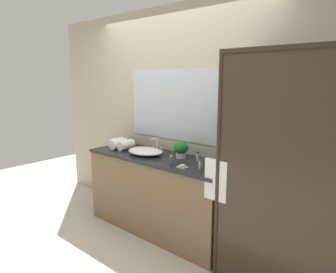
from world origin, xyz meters
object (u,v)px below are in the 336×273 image
object	(u,v)px
soap_dish	(182,166)
rolled_towel_far_edge	(126,145)
faucet	(157,147)
amenity_bottle_body_wash	(198,156)
sink_basin	(145,151)
rolled_towel_middle	(119,144)
amenity_bottle_shampoo	(171,160)
potted_plant	(181,149)
rolled_towel_near_edge	(116,142)
amenity_bottle_lotion	(200,165)

from	to	relation	value
soap_dish	rolled_towel_far_edge	xyz separation A→B (m)	(-1.02, 0.16, 0.04)
faucet	amenity_bottle_body_wash	xyz separation A→B (m)	(0.62, -0.01, -0.01)
sink_basin	rolled_towel_middle	world-z (taller)	rolled_towel_middle
faucet	amenity_bottle_shampoo	world-z (taller)	faucet
faucet	amenity_bottle_body_wash	world-z (taller)	faucet
amenity_bottle_shampoo	rolled_towel_far_edge	bearing A→B (deg)	171.50
sink_basin	rolled_towel_middle	size ratio (longest dim) A/B	1.96
amenity_bottle_body_wash	rolled_towel_far_edge	distance (m)	0.99
faucet	rolled_towel_far_edge	xyz separation A→B (m)	(-0.36, -0.18, 0.00)
amenity_bottle_body_wash	amenity_bottle_shampoo	size ratio (longest dim) A/B	1.03
amenity_bottle_shampoo	potted_plant	bearing A→B (deg)	105.72
faucet	amenity_bottle_body_wash	size ratio (longest dim) A/B	1.82
rolled_towel_middle	soap_dish	bearing A→B (deg)	-7.30
amenity_bottle_shampoo	rolled_towel_far_edge	xyz separation A→B (m)	(-0.85, 0.13, 0.02)
soap_dish	rolled_towel_near_edge	xyz separation A→B (m)	(-1.24, 0.19, 0.04)
potted_plant	rolled_towel_near_edge	size ratio (longest dim) A/B	0.93
sink_basin	soap_dish	bearing A→B (deg)	-12.46
faucet	sink_basin	bearing A→B (deg)	-90.00
potted_plant	rolled_towel_middle	bearing A→B (deg)	-170.64
sink_basin	potted_plant	xyz separation A→B (m)	(0.41, 0.14, 0.06)
faucet	rolled_towel_near_edge	distance (m)	0.60
potted_plant	amenity_bottle_body_wash	world-z (taller)	potted_plant
faucet	soap_dish	world-z (taller)	faucet
faucet	amenity_bottle_lotion	size ratio (longest dim) A/B	1.94
amenity_bottle_body_wash	amenity_bottle_lotion	bearing A→B (deg)	-50.48
sink_basin	potted_plant	size ratio (longest dim) A/B	2.45
potted_plant	amenity_bottle_body_wash	xyz separation A→B (m)	(0.20, 0.03, -0.06)
amenity_bottle_lotion	amenity_bottle_shampoo	size ratio (longest dim) A/B	0.96
faucet	amenity_bottle_shampoo	distance (m)	0.57
potted_plant	soap_dish	size ratio (longest dim) A/B	1.83
soap_dish	rolled_towel_middle	world-z (taller)	rolled_towel_middle
soap_dish	rolled_towel_middle	distance (m)	1.14
amenity_bottle_body_wash	amenity_bottle_shampoo	world-z (taller)	amenity_bottle_body_wash
soap_dish	amenity_bottle_lotion	world-z (taller)	amenity_bottle_lotion
sink_basin	amenity_bottle_body_wash	world-z (taller)	amenity_bottle_body_wash
potted_plant	rolled_towel_middle	distance (m)	0.90
faucet	potted_plant	world-z (taller)	potted_plant
rolled_towel_middle	rolled_towel_far_edge	xyz separation A→B (m)	(0.11, 0.02, 0.00)
amenity_bottle_shampoo	rolled_towel_middle	world-z (taller)	rolled_towel_middle
rolled_towel_near_edge	rolled_towel_far_edge	bearing A→B (deg)	-8.19
amenity_bottle_body_wash	sink_basin	bearing A→B (deg)	-163.96
rolled_towel_far_edge	faucet	bearing A→B (deg)	26.02
sink_basin	amenity_bottle_lotion	xyz separation A→B (m)	(0.81, -0.06, 0.00)
potted_plant	soap_dish	world-z (taller)	potted_plant
rolled_towel_near_edge	amenity_bottle_lotion	bearing A→B (deg)	-4.35
amenity_bottle_lotion	amenity_bottle_shampoo	world-z (taller)	amenity_bottle_shampoo
sink_basin	rolled_towel_far_edge	distance (m)	0.36
faucet	rolled_towel_middle	xyz separation A→B (m)	(-0.47, -0.19, 0.00)
rolled_towel_near_edge	potted_plant	bearing A→B (deg)	5.60
sink_basin	amenity_bottle_shampoo	distance (m)	0.50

